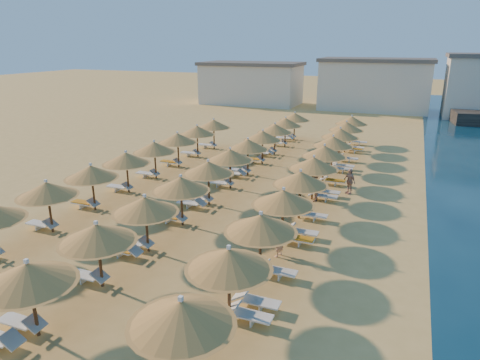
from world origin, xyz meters
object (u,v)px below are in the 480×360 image
at_px(beachgoer_b, 314,187).
at_px(beachgoer_a, 279,241).
at_px(parasol_row_east, 307,171).
at_px(parasol_row_west, 220,162).
at_px(beachgoer_c, 349,181).

bearing_deg(beachgoer_b, beachgoer_a, -8.71).
distance_m(parasol_row_east, beachgoer_b, 2.00).
xyz_separation_m(parasol_row_west, beachgoer_b, (5.74, 1.42, -1.40)).
distance_m(parasol_row_west, beachgoer_b, 6.07).
xyz_separation_m(parasol_row_east, parasol_row_west, (-5.57, 0.00, 0.00)).
xyz_separation_m(parasol_row_west, beachgoer_a, (5.84, -6.38, -1.50)).
bearing_deg(parasol_row_east, beachgoer_a, -87.58).
height_order(parasol_row_east, parasol_row_west, same).
distance_m(beachgoer_a, beachgoer_c, 10.10).
distance_m(beachgoer_b, beachgoer_c, 2.82).
bearing_deg(beachgoer_c, beachgoer_b, -90.66).
relative_size(parasol_row_west, beachgoer_c, 23.32).
relative_size(parasol_row_east, beachgoer_c, 23.32).
height_order(parasol_row_west, beachgoer_a, parasol_row_west).
bearing_deg(parasol_row_west, beachgoer_b, 13.94).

